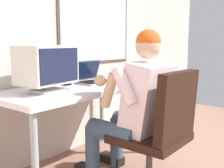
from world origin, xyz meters
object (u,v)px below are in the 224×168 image
(desk, at_px, (77,94))
(wine_glass, at_px, (126,72))
(desk_speaker, at_px, (66,75))
(crt_monitor, at_px, (46,65))
(office_chair, at_px, (162,126))
(person_seated, at_px, (134,106))
(laptop, at_px, (91,77))

(desk, distance_m, wine_glass, 0.56)
(desk_speaker, bearing_deg, desk, -89.80)
(desk, distance_m, desk_speaker, 0.22)
(desk, xyz_separation_m, crt_monitor, (-0.31, 0.01, 0.28))
(office_chair, height_order, person_seated, person_seated)
(desk, bearing_deg, crt_monitor, 178.02)
(desk, relative_size, wine_glass, 10.69)
(office_chair, bearing_deg, person_seated, 88.50)
(laptop, xyz_separation_m, desk_speaker, (-0.26, 0.07, 0.04))
(office_chair, relative_size, wine_glass, 6.93)
(person_seated, height_order, laptop, person_seated)
(person_seated, height_order, wine_glass, person_seated)
(crt_monitor, distance_m, desk_speaker, 0.36)
(office_chair, distance_m, wine_glass, 0.83)
(desk, relative_size, person_seated, 1.18)
(office_chair, height_order, laptop, laptop)
(wine_glass, bearing_deg, office_chair, -123.71)
(person_seated, relative_size, wine_glass, 9.09)
(wine_glass, bearing_deg, desk_speaker, 148.25)
(person_seated, distance_m, crt_monitor, 0.76)
(laptop, bearing_deg, desk_speaker, 165.96)
(desk, bearing_deg, desk_speaker, 90.20)
(office_chair, xyz_separation_m, desk_speaker, (-0.08, 0.94, 0.32))
(crt_monitor, relative_size, desk_speaker, 2.44)
(desk, xyz_separation_m, person_seated, (0.09, -0.55, -0.04))
(desk, xyz_separation_m, wine_glass, (0.50, -0.18, 0.17))
(laptop, distance_m, wine_glass, 0.35)
(desk, relative_size, laptop, 3.89)
(person_seated, height_order, desk_speaker, person_seated)
(desk, height_order, office_chair, office_chair)
(laptop, xyz_separation_m, wine_glass, (0.24, -0.25, 0.04))
(laptop, distance_m, desk_speaker, 0.27)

